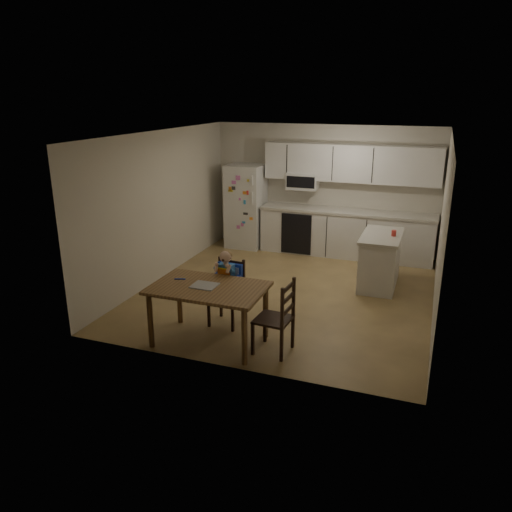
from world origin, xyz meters
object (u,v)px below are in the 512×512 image
object	(u,v)px
refrigerator	(246,206)
red_cup	(394,233)
dining_table	(208,294)
chair_booster	(228,279)
chair_side	(280,313)
kitchen_island	(380,260)

from	to	relation	value
refrigerator	red_cup	xyz separation A→B (m)	(3.09, -1.37, 0.08)
refrigerator	dining_table	distance (m)	4.30
dining_table	chair_booster	xyz separation A→B (m)	(0.00, 0.60, -0.02)
refrigerator	red_cup	size ratio (longest dim) A/B	17.89
refrigerator	chair_booster	xyz separation A→B (m)	(1.10, -3.55, -0.20)
dining_table	chair_booster	distance (m)	0.60
refrigerator	chair_side	size ratio (longest dim) A/B	1.79
chair_booster	dining_table	bearing A→B (deg)	-86.84
kitchen_island	dining_table	size ratio (longest dim) A/B	0.83
refrigerator	chair_booster	distance (m)	3.72
chair_side	dining_table	bearing A→B (deg)	-83.56
kitchen_island	red_cup	distance (m)	0.52
kitchen_island	dining_table	world-z (taller)	kitchen_island
red_cup	chair_side	bearing A→B (deg)	-110.86
kitchen_island	chair_booster	size ratio (longest dim) A/B	1.11
dining_table	chair_side	bearing A→B (deg)	1.92
dining_table	chair_side	xyz separation A→B (m)	(0.94, 0.03, -0.13)
kitchen_island	chair_booster	distance (m)	2.84
kitchen_island	chair_side	bearing A→B (deg)	-107.38
red_cup	chair_booster	world-z (taller)	chair_booster
kitchen_island	dining_table	distance (m)	3.33
red_cup	chair_side	size ratio (longest dim) A/B	0.10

